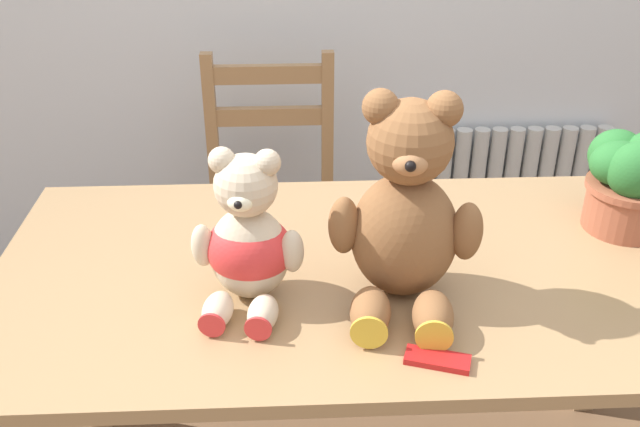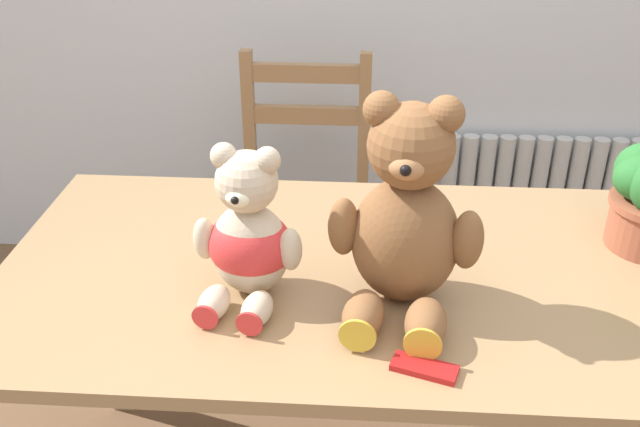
% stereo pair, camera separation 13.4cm
% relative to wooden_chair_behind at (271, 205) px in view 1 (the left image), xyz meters
% --- Properties ---
extents(radiator, '(0.82, 0.10, 0.58)m').
position_rel_wooden_chair_behind_xyz_m(radiator, '(0.90, 0.37, -0.21)').
color(radiator, beige).
rests_on(radiator, ground_plane).
extents(dining_table, '(1.58, 0.82, 0.77)m').
position_rel_wooden_chair_behind_xyz_m(dining_table, '(0.22, -0.85, 0.20)').
color(dining_table, '#9E7A51').
rests_on(dining_table, ground_plane).
extents(wooden_chair_behind, '(0.43, 0.45, 0.95)m').
position_rel_wooden_chair_behind_xyz_m(wooden_chair_behind, '(0.00, 0.00, 0.00)').
color(wooden_chair_behind, '#997047').
rests_on(wooden_chair_behind, ground_plane).
extents(teddy_bear_left, '(0.22, 0.24, 0.32)m').
position_rel_wooden_chair_behind_xyz_m(teddy_bear_left, '(-0.02, -0.95, 0.43)').
color(teddy_bear_left, beige).
rests_on(teddy_bear_left, dining_table).
extents(teddy_bear_right, '(0.30, 0.31, 0.42)m').
position_rel_wooden_chair_behind_xyz_m(teddy_bear_right, '(0.28, -0.96, 0.48)').
color(teddy_bear_right, brown).
rests_on(teddy_bear_right, dining_table).
extents(potted_plant, '(0.24, 0.22, 0.24)m').
position_rel_wooden_chair_behind_xyz_m(potted_plant, '(0.84, -0.71, 0.43)').
color(potted_plant, '#9E5138').
rests_on(potted_plant, dining_table).
extents(chocolate_bar, '(0.12, 0.08, 0.01)m').
position_rel_wooden_chair_behind_xyz_m(chocolate_bar, '(0.31, -1.16, 0.31)').
color(chocolate_bar, red).
rests_on(chocolate_bar, dining_table).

